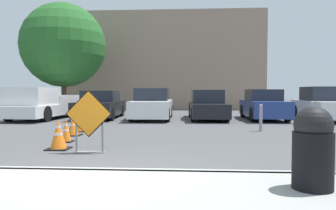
# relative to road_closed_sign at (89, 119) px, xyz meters

# --- Properties ---
(ground_plane) EXTENTS (96.00, 96.00, 0.00)m
(ground_plane) POSITION_rel_road_closed_sign_xyz_m (0.95, 7.90, -0.79)
(ground_plane) COLOR #4C4C4F
(sidewalk_strip) EXTENTS (28.07, 2.78, 0.14)m
(sidewalk_strip) POSITION_rel_road_closed_sign_xyz_m (0.95, -3.49, -0.72)
(sidewalk_strip) COLOR #999993
(sidewalk_strip) RESTS_ON ground_plane
(curb_lip) EXTENTS (28.07, 0.20, 0.14)m
(curb_lip) POSITION_rel_road_closed_sign_xyz_m (0.95, -2.10, -0.72)
(curb_lip) COLOR #999993
(curb_lip) RESTS_ON ground_plane
(road_closed_sign) EXTENTS (1.09, 0.20, 1.45)m
(road_closed_sign) POSITION_rel_road_closed_sign_xyz_m (0.00, 0.00, 0.00)
(road_closed_sign) COLOR black
(road_closed_sign) RESTS_ON ground_plane
(traffic_cone_nearest) EXTENTS (0.53, 0.53, 0.74)m
(traffic_cone_nearest) POSITION_rel_road_closed_sign_xyz_m (-0.89, 0.41, -0.43)
(traffic_cone_nearest) COLOR black
(traffic_cone_nearest) RESTS_ON ground_plane
(traffic_cone_second) EXTENTS (0.38, 0.38, 0.65)m
(traffic_cone_second) POSITION_rel_road_closed_sign_xyz_m (-1.14, 1.56, -0.47)
(traffic_cone_second) COLOR black
(traffic_cone_second) RESTS_ON ground_plane
(traffic_cone_third) EXTENTS (0.51, 0.51, 0.67)m
(traffic_cone_third) POSITION_rel_road_closed_sign_xyz_m (-1.41, 2.87, -0.46)
(traffic_cone_third) COLOR black
(traffic_cone_third) RESTS_ON ground_plane
(traffic_cone_fourth) EXTENTS (0.45, 0.45, 0.64)m
(traffic_cone_fourth) POSITION_rel_road_closed_sign_xyz_m (-1.55, 3.89, -0.47)
(traffic_cone_fourth) COLOR black
(traffic_cone_fourth) RESTS_ON ground_plane
(traffic_cone_fifth) EXTENTS (0.53, 0.53, 0.71)m
(traffic_cone_fifth) POSITION_rel_road_closed_sign_xyz_m (-1.87, 5.19, -0.44)
(traffic_cone_fifth) COLOR black
(traffic_cone_fifth) RESTS_ON ground_plane
(pickup_truck) EXTENTS (2.33, 5.45, 1.60)m
(pickup_truck) POSITION_rel_road_closed_sign_xyz_m (-5.17, 8.65, -0.06)
(pickup_truck) COLOR silver
(pickup_truck) RESTS_ON ground_plane
(parked_car_nearest) EXTENTS (2.07, 4.59, 1.45)m
(parked_car_nearest) POSITION_rel_road_closed_sign_xyz_m (-2.35, 9.58, -0.11)
(parked_car_nearest) COLOR black
(parked_car_nearest) RESTS_ON ground_plane
(parked_car_second) EXTENTS (1.95, 4.43, 1.57)m
(parked_car_second) POSITION_rel_road_closed_sign_xyz_m (0.44, 9.12, -0.07)
(parked_car_second) COLOR white
(parked_car_second) RESTS_ON ground_plane
(parked_car_third) EXTENTS (1.91, 4.72, 1.49)m
(parked_car_third) POSITION_rel_road_closed_sign_xyz_m (3.24, 9.39, -0.11)
(parked_car_third) COLOR black
(parked_car_third) RESTS_ON ground_plane
(parked_car_fourth) EXTENTS (1.81, 4.26, 1.51)m
(parked_car_fourth) POSITION_rel_road_closed_sign_xyz_m (6.03, 9.28, -0.08)
(parked_car_fourth) COLOR navy
(parked_car_fourth) RESTS_ON ground_plane
(parked_car_fifth) EXTENTS (1.96, 4.47, 1.64)m
(parked_car_fifth) POSITION_rel_road_closed_sign_xyz_m (8.83, 9.01, -0.04)
(parked_car_fifth) COLOR silver
(parked_car_fifth) RESTS_ON ground_plane
(trash_bin) EXTENTS (0.52, 0.52, 1.09)m
(trash_bin) POSITION_rel_road_closed_sign_xyz_m (3.93, -3.00, -0.09)
(trash_bin) COLOR black
(trash_bin) RESTS_ON sidewalk_strip
(bollard_nearest) EXTENTS (0.12, 0.12, 0.97)m
(bollard_nearest) POSITION_rel_road_closed_sign_xyz_m (4.85, 4.39, -0.27)
(bollard_nearest) COLOR gray
(bollard_nearest) RESTS_ON ground_plane
(bollard_second) EXTENTS (0.12, 0.12, 1.08)m
(bollard_second) POSITION_rel_road_closed_sign_xyz_m (6.61, 4.39, -0.22)
(bollard_second) COLOR gray
(bollard_second) RESTS_ON ground_plane
(building_facade_backdrop) EXTENTS (15.92, 5.00, 7.68)m
(building_facade_backdrop) POSITION_rel_road_closed_sign_xyz_m (0.22, 20.31, 3.06)
(building_facade_backdrop) COLOR gray
(building_facade_backdrop) RESTS_ON ground_plane
(street_tree_behind_lot) EXTENTS (5.37, 5.37, 7.07)m
(street_tree_behind_lot) POSITION_rel_road_closed_sign_xyz_m (-5.78, 13.33, 3.59)
(street_tree_behind_lot) COLOR #513823
(street_tree_behind_lot) RESTS_ON ground_plane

